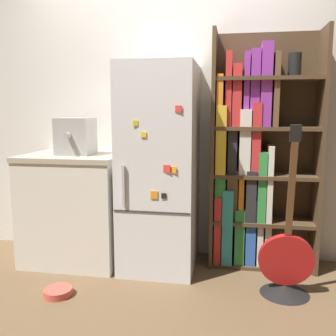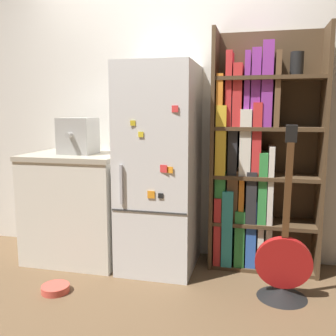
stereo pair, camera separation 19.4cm
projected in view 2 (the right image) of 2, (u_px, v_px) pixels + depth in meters
name	position (u px, v px, depth m)	size (l,w,h in m)	color
ground_plane	(156.00, 270.00, 3.06)	(16.00, 16.00, 0.00)	brown
wall_back	(170.00, 110.00, 3.32)	(8.00, 0.05, 2.60)	silver
refrigerator	(160.00, 168.00, 3.05)	(0.59, 0.68, 1.66)	silver
bookshelf	(252.00, 162.00, 3.05)	(0.86, 0.34, 1.92)	#4C3823
kitchen_counter	(79.00, 206.00, 3.28)	(0.83, 0.66, 0.93)	silver
espresso_machine	(78.00, 136.00, 3.18)	(0.28, 0.32, 0.30)	#A5A39E
guitar	(283.00, 274.00, 2.59)	(0.39, 0.35, 1.21)	black
pet_bowl	(55.00, 288.00, 2.69)	(0.20, 0.20, 0.05)	#D84C3F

